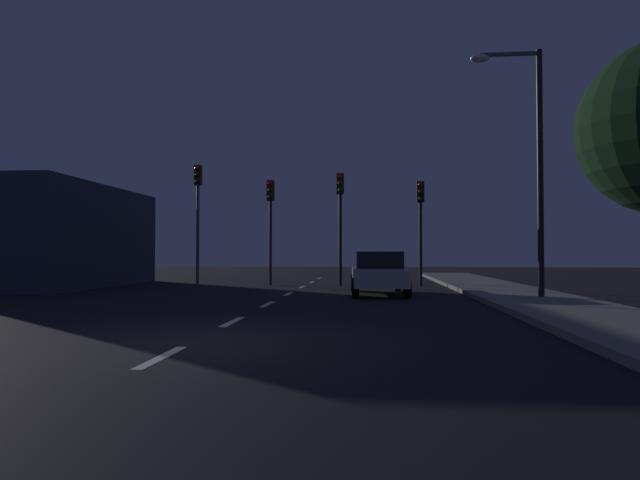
{
  "coord_description": "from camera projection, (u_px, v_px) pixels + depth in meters",
  "views": [
    {
      "loc": [
        2.83,
        -8.33,
        1.42
      ],
      "look_at": [
        0.59,
        15.73,
        2.0
      ],
      "focal_mm": 30.29,
      "sensor_mm": 36.0,
      "label": 1
    }
  ],
  "objects": [
    {
      "name": "lane_stripe_nearest",
      "position": [
        162.0,
        357.0,
        7.32
      ],
      "size": [
        0.16,
        1.6,
        0.01
      ],
      "primitive_type": "cube",
      "color": "silver",
      "rests_on": "ground_plane"
    },
    {
      "name": "lane_stripe_sixth",
      "position": [
        312.0,
        282.0,
        26.23
      ],
      "size": [
        0.16,
        1.6,
        0.01
      ],
      "primitive_type": "cube",
      "color": "silver",
      "rests_on": "ground_plane"
    },
    {
      "name": "traffic_signal_center_right",
      "position": [
        340.0,
        207.0,
        23.53
      ],
      "size": [
        0.32,
        0.38,
        4.9
      ],
      "color": "black",
      "rests_on": "ground_plane"
    },
    {
      "name": "ground_plane",
      "position": [
        272.0,
        302.0,
        15.48
      ],
      "size": [
        80.0,
        80.0,
        0.0
      ],
      "primitive_type": "plane",
      "color": "black"
    },
    {
      "name": "lane_stripe_third",
      "position": [
        268.0,
        304.0,
        14.89
      ],
      "size": [
        0.16,
        1.6,
        0.01
      ],
      "primitive_type": "cube",
      "color": "silver",
      "rests_on": "ground_plane"
    },
    {
      "name": "car_stopped_ahead",
      "position": [
        378.0,
        273.0,
        18.44
      ],
      "size": [
        2.01,
        4.27,
        1.47
      ],
      "color": "silver",
      "rests_on": "ground_plane"
    },
    {
      "name": "traffic_signal_far_left",
      "position": [
        198.0,
        201.0,
        24.13
      ],
      "size": [
        0.32,
        0.38,
        5.36
      ],
      "color": "#4C4C51",
      "rests_on": "ground_plane"
    },
    {
      "name": "lane_stripe_fifth",
      "position": [
        302.0,
        287.0,
        22.45
      ],
      "size": [
        0.16,
        1.6,
        0.01
      ],
      "primitive_type": "cube",
      "color": "silver",
      "rests_on": "ground_plane"
    },
    {
      "name": "traffic_signal_far_right",
      "position": [
        421.0,
        212.0,
        23.2
      ],
      "size": [
        0.32,
        0.38,
        4.5
      ],
      "color": "black",
      "rests_on": "ground_plane"
    },
    {
      "name": "lane_stripe_fourth",
      "position": [
        288.0,
        294.0,
        18.67
      ],
      "size": [
        0.16,
        1.6,
        0.01
      ],
      "primitive_type": "cube",
      "color": "silver",
      "rests_on": "ground_plane"
    },
    {
      "name": "lane_stripe_second",
      "position": [
        233.0,
        322.0,
        11.1
      ],
      "size": [
        0.16,
        1.6,
        0.01
      ],
      "primitive_type": "cube",
      "color": "silver",
      "rests_on": "ground_plane"
    },
    {
      "name": "lane_stripe_seventh",
      "position": [
        319.0,
        278.0,
        30.02
      ],
      "size": [
        0.16,
        1.6,
        0.01
      ],
      "primitive_type": "cube",
      "color": "silver",
      "rests_on": "ground_plane"
    },
    {
      "name": "street_lamp_right",
      "position": [
        529.0,
        149.0,
        15.85
      ],
      "size": [
        2.08,
        0.36,
        7.41
      ],
      "color": "black",
      "rests_on": "ground_plane"
    },
    {
      "name": "storefront_left",
      "position": [
        59.0,
        237.0,
        22.92
      ],
      "size": [
        4.71,
        9.14,
        4.23
      ],
      "primitive_type": "cube",
      "color": "#333847",
      "rests_on": "ground_plane"
    },
    {
      "name": "sidewalk_curb_right",
      "position": [
        541.0,
        302.0,
        14.79
      ],
      "size": [
        3.0,
        40.0,
        0.15
      ],
      "primitive_type": "cube",
      "color": "gray",
      "rests_on": "ground_plane"
    },
    {
      "name": "traffic_signal_center_left",
      "position": [
        270.0,
        211.0,
        23.81
      ],
      "size": [
        0.32,
        0.38,
        4.63
      ],
      "color": "#2D2D30",
      "rests_on": "ground_plane"
    }
  ]
}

